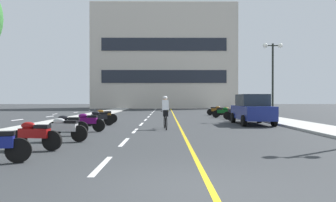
{
  "coord_description": "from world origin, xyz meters",
  "views": [
    {
      "loc": [
        -0.52,
        -5.33,
        1.54
      ],
      "look_at": [
        -0.36,
        16.91,
        1.39
      ],
      "focal_mm": 34.01,
      "sensor_mm": 36.0,
      "label": 1
    }
  ],
  "objects_px": {
    "motorcycle_7": "(240,114)",
    "cyclist_rider": "(165,112)",
    "motorcycle_5": "(99,118)",
    "motorcycle_9": "(223,112)",
    "motorcycle_1": "(34,135)",
    "motorcycle_2": "(64,129)",
    "motorcycle_6": "(103,116)",
    "motorcycle_11": "(216,110)",
    "street_lamp_mid": "(273,64)",
    "parked_car_near": "(252,109)",
    "motorcycle_4": "(87,122)",
    "motorcycle_8": "(234,113)",
    "motorcycle_3": "(68,124)",
    "motorcycle_10": "(224,111)"
  },
  "relations": [
    {
      "from": "parked_car_near",
      "to": "motorcycle_2",
      "type": "bearing_deg",
      "value": -139.09
    },
    {
      "from": "motorcycle_3",
      "to": "motorcycle_6",
      "type": "distance_m",
      "value": 6.71
    },
    {
      "from": "motorcycle_3",
      "to": "motorcycle_8",
      "type": "relative_size",
      "value": 1.0
    },
    {
      "from": "motorcycle_1",
      "to": "motorcycle_2",
      "type": "relative_size",
      "value": 1.0
    },
    {
      "from": "motorcycle_8",
      "to": "motorcycle_10",
      "type": "relative_size",
      "value": 1.01
    },
    {
      "from": "motorcycle_5",
      "to": "motorcycle_9",
      "type": "bearing_deg",
      "value": 42.14
    },
    {
      "from": "cyclist_rider",
      "to": "motorcycle_8",
      "type": "bearing_deg",
      "value": 55.69
    },
    {
      "from": "motorcycle_9",
      "to": "motorcycle_11",
      "type": "xyz_separation_m",
      "value": [
        0.05,
        3.92,
        0.0
      ]
    },
    {
      "from": "motorcycle_4",
      "to": "motorcycle_7",
      "type": "height_order",
      "value": "same"
    },
    {
      "from": "motorcycle_11",
      "to": "cyclist_rider",
      "type": "distance_m",
      "value": 14.45
    },
    {
      "from": "motorcycle_2",
      "to": "motorcycle_5",
      "type": "bearing_deg",
      "value": 91.51
    },
    {
      "from": "motorcycle_3",
      "to": "motorcycle_8",
      "type": "bearing_deg",
      "value": 48.52
    },
    {
      "from": "parked_car_near",
      "to": "motorcycle_9",
      "type": "height_order",
      "value": "parked_car_near"
    },
    {
      "from": "parked_car_near",
      "to": "motorcycle_1",
      "type": "relative_size",
      "value": 2.48
    },
    {
      "from": "motorcycle_1",
      "to": "cyclist_rider",
      "type": "distance_m",
      "value": 7.79
    },
    {
      "from": "motorcycle_1",
      "to": "motorcycle_8",
      "type": "distance_m",
      "value": 16.94
    },
    {
      "from": "motorcycle_10",
      "to": "cyclist_rider",
      "type": "relative_size",
      "value": 0.95
    },
    {
      "from": "motorcycle_8",
      "to": "motorcycle_9",
      "type": "relative_size",
      "value": 1.0
    },
    {
      "from": "motorcycle_7",
      "to": "cyclist_rider",
      "type": "height_order",
      "value": "cyclist_rider"
    },
    {
      "from": "motorcycle_3",
      "to": "motorcycle_4",
      "type": "bearing_deg",
      "value": 76.0
    },
    {
      "from": "parked_car_near",
      "to": "cyclist_rider",
      "type": "bearing_deg",
      "value": -151.12
    },
    {
      "from": "motorcycle_2",
      "to": "motorcycle_4",
      "type": "height_order",
      "value": "same"
    },
    {
      "from": "motorcycle_1",
      "to": "motorcycle_6",
      "type": "relative_size",
      "value": 1.01
    },
    {
      "from": "motorcycle_2",
      "to": "cyclist_rider",
      "type": "bearing_deg",
      "value": 52.85
    },
    {
      "from": "street_lamp_mid",
      "to": "motorcycle_7",
      "type": "bearing_deg",
      "value": -155.38
    },
    {
      "from": "street_lamp_mid",
      "to": "motorcycle_6",
      "type": "distance_m",
      "value": 12.71
    },
    {
      "from": "motorcycle_1",
      "to": "motorcycle_4",
      "type": "distance_m",
      "value": 5.45
    },
    {
      "from": "motorcycle_1",
      "to": "motorcycle_5",
      "type": "distance_m",
      "value": 8.73
    },
    {
      "from": "street_lamp_mid",
      "to": "motorcycle_2",
      "type": "height_order",
      "value": "street_lamp_mid"
    },
    {
      "from": "motorcycle_1",
      "to": "motorcycle_10",
      "type": "bearing_deg",
      "value": 63.66
    },
    {
      "from": "street_lamp_mid",
      "to": "motorcycle_6",
      "type": "height_order",
      "value": "street_lamp_mid"
    },
    {
      "from": "motorcycle_1",
      "to": "parked_car_near",
      "type": "bearing_deg",
      "value": 46.38
    },
    {
      "from": "motorcycle_8",
      "to": "motorcycle_10",
      "type": "height_order",
      "value": "same"
    },
    {
      "from": "motorcycle_3",
      "to": "motorcycle_4",
      "type": "xyz_separation_m",
      "value": [
        0.41,
        1.63,
        0.0
      ]
    },
    {
      "from": "motorcycle_10",
      "to": "motorcycle_8",
      "type": "bearing_deg",
      "value": -89.43
    },
    {
      "from": "motorcycle_6",
      "to": "motorcycle_1",
      "type": "bearing_deg",
      "value": -90.07
    },
    {
      "from": "motorcycle_3",
      "to": "motorcycle_6",
      "type": "xyz_separation_m",
      "value": [
        0.19,
        6.71,
        0.0
      ]
    },
    {
      "from": "cyclist_rider",
      "to": "motorcycle_7",
      "type": "bearing_deg",
      "value": 48.1
    },
    {
      "from": "motorcycle_1",
      "to": "motorcycle_5",
      "type": "relative_size",
      "value": 1.03
    },
    {
      "from": "motorcycle_2",
      "to": "cyclist_rider",
      "type": "xyz_separation_m",
      "value": [
        3.63,
        4.8,
        0.41
      ]
    },
    {
      "from": "motorcycle_2",
      "to": "motorcycle_10",
      "type": "relative_size",
      "value": 1.01
    },
    {
      "from": "parked_car_near",
      "to": "motorcycle_7",
      "type": "relative_size",
      "value": 2.52
    },
    {
      "from": "motorcycle_9",
      "to": "motorcycle_11",
      "type": "distance_m",
      "value": 3.93
    },
    {
      "from": "street_lamp_mid",
      "to": "motorcycle_5",
      "type": "relative_size",
      "value": 3.34
    },
    {
      "from": "motorcycle_2",
      "to": "motorcycle_11",
      "type": "distance_m",
      "value": 20.26
    },
    {
      "from": "parked_car_near",
      "to": "motorcycle_2",
      "type": "height_order",
      "value": "parked_car_near"
    },
    {
      "from": "motorcycle_4",
      "to": "motorcycle_11",
      "type": "bearing_deg",
      "value": 60.5
    },
    {
      "from": "parked_car_near",
      "to": "motorcycle_7",
      "type": "distance_m",
      "value": 2.87
    },
    {
      "from": "motorcycle_2",
      "to": "motorcycle_7",
      "type": "xyz_separation_m",
      "value": [
        8.77,
        10.52,
        0.0
      ]
    },
    {
      "from": "motorcycle_1",
      "to": "motorcycle_7",
      "type": "distance_m",
      "value": 15.39
    }
  ]
}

